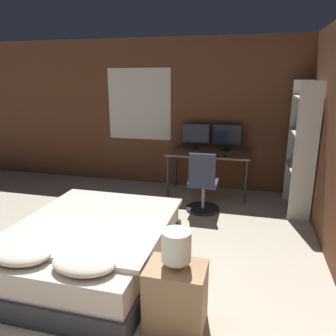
{
  "coord_description": "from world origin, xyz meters",
  "views": [
    {
      "loc": [
        1.05,
        -1.53,
        2.02
      ],
      "look_at": [
        -0.08,
        2.88,
        0.75
      ],
      "focal_mm": 35.0,
      "sensor_mm": 36.0,
      "label": 1
    }
  ],
  "objects_px": {
    "desk": "(209,158)",
    "monitor_left": "(196,135)",
    "bed": "(93,246)",
    "monitor_right": "(227,136)",
    "bedside_lamp": "(176,246)",
    "computer_mouse": "(225,156)",
    "bookshelf": "(303,145)",
    "office_chair": "(203,188)",
    "nightstand": "(176,296)",
    "keyboard": "(207,155)"
  },
  "relations": [
    {
      "from": "desk",
      "to": "monitor_right",
      "type": "distance_m",
      "value": 0.51
    },
    {
      "from": "bedside_lamp",
      "to": "computer_mouse",
      "type": "bearing_deg",
      "value": 87.82
    },
    {
      "from": "keyboard",
      "to": "computer_mouse",
      "type": "bearing_deg",
      "value": 0.0
    },
    {
      "from": "monitor_left",
      "to": "bookshelf",
      "type": "distance_m",
      "value": 1.86
    },
    {
      "from": "nightstand",
      "to": "bookshelf",
      "type": "xyz_separation_m",
      "value": [
        1.26,
        2.81,
        0.78
      ]
    },
    {
      "from": "bedside_lamp",
      "to": "bookshelf",
      "type": "bearing_deg",
      "value": 65.87
    },
    {
      "from": "bed",
      "to": "monitor_right",
      "type": "height_order",
      "value": "monitor_right"
    },
    {
      "from": "computer_mouse",
      "to": "bed",
      "type": "bearing_deg",
      "value": -115.77
    },
    {
      "from": "nightstand",
      "to": "monitor_left",
      "type": "distance_m",
      "value": 3.63
    },
    {
      "from": "computer_mouse",
      "to": "bookshelf",
      "type": "height_order",
      "value": "bookshelf"
    },
    {
      "from": "nightstand",
      "to": "monitor_left",
      "type": "height_order",
      "value": "monitor_left"
    },
    {
      "from": "bedside_lamp",
      "to": "computer_mouse",
      "type": "height_order",
      "value": "bedside_lamp"
    },
    {
      "from": "bookshelf",
      "to": "bedside_lamp",
      "type": "bearing_deg",
      "value": -114.13
    },
    {
      "from": "monitor_left",
      "to": "bookshelf",
      "type": "bearing_deg",
      "value": -22.8
    },
    {
      "from": "desk",
      "to": "monitor_left",
      "type": "xyz_separation_m",
      "value": [
        -0.28,
        0.24,
        0.35
      ]
    },
    {
      "from": "monitor_left",
      "to": "monitor_right",
      "type": "distance_m",
      "value": 0.56
    },
    {
      "from": "bed",
      "to": "bedside_lamp",
      "type": "height_order",
      "value": "bedside_lamp"
    },
    {
      "from": "nightstand",
      "to": "bookshelf",
      "type": "height_order",
      "value": "bookshelf"
    },
    {
      "from": "bedside_lamp",
      "to": "desk",
      "type": "distance_m",
      "value": 3.29
    },
    {
      "from": "monitor_right",
      "to": "bedside_lamp",
      "type": "bearing_deg",
      "value": -91.64
    },
    {
      "from": "bedside_lamp",
      "to": "desk",
      "type": "relative_size",
      "value": 0.22
    },
    {
      "from": "monitor_left",
      "to": "office_chair",
      "type": "xyz_separation_m",
      "value": [
        0.31,
        -1.06,
        -0.64
      ]
    },
    {
      "from": "computer_mouse",
      "to": "nightstand",
      "type": "bearing_deg",
      "value": -92.18
    },
    {
      "from": "bedside_lamp",
      "to": "office_chair",
      "type": "xyz_separation_m",
      "value": [
        -0.15,
        2.46,
        -0.36
      ]
    },
    {
      "from": "keyboard",
      "to": "monitor_right",
      "type": "bearing_deg",
      "value": 60.12
    },
    {
      "from": "bed",
      "to": "bedside_lamp",
      "type": "relative_size",
      "value": 6.29
    },
    {
      "from": "bed",
      "to": "bookshelf",
      "type": "xyz_separation_m",
      "value": [
        2.32,
        2.2,
        0.79
      ]
    },
    {
      "from": "monitor_right",
      "to": "office_chair",
      "type": "height_order",
      "value": "monitor_right"
    },
    {
      "from": "bedside_lamp",
      "to": "monitor_left",
      "type": "bearing_deg",
      "value": 97.34
    },
    {
      "from": "bed",
      "to": "nightstand",
      "type": "height_order",
      "value": "bed"
    },
    {
      "from": "nightstand",
      "to": "desk",
      "type": "xyz_separation_m",
      "value": [
        -0.18,
        3.28,
        0.39
      ]
    },
    {
      "from": "bed",
      "to": "monitor_right",
      "type": "relative_size",
      "value": 3.9
    },
    {
      "from": "bedside_lamp",
      "to": "bookshelf",
      "type": "distance_m",
      "value": 3.09
    },
    {
      "from": "monitor_right",
      "to": "office_chair",
      "type": "bearing_deg",
      "value": -103.13
    },
    {
      "from": "bedside_lamp",
      "to": "monitor_left",
      "type": "height_order",
      "value": "monitor_left"
    },
    {
      "from": "desk",
      "to": "bookshelf",
      "type": "bearing_deg",
      "value": -18.37
    },
    {
      "from": "office_chair",
      "to": "bookshelf",
      "type": "xyz_separation_m",
      "value": [
        1.4,
        0.34,
        0.67
      ]
    },
    {
      "from": "monitor_left",
      "to": "office_chair",
      "type": "height_order",
      "value": "monitor_left"
    },
    {
      "from": "monitor_right",
      "to": "computer_mouse",
      "type": "height_order",
      "value": "monitor_right"
    },
    {
      "from": "monitor_left",
      "to": "bed",
      "type": "bearing_deg",
      "value": -101.72
    },
    {
      "from": "bed",
      "to": "office_chair",
      "type": "height_order",
      "value": "office_chair"
    },
    {
      "from": "nightstand",
      "to": "computer_mouse",
      "type": "height_order",
      "value": "computer_mouse"
    },
    {
      "from": "nightstand",
      "to": "computer_mouse",
      "type": "bearing_deg",
      "value": 87.82
    },
    {
      "from": "nightstand",
      "to": "bookshelf",
      "type": "bearing_deg",
      "value": 65.87
    },
    {
      "from": "office_chair",
      "to": "monitor_right",
      "type": "bearing_deg",
      "value": 76.87
    },
    {
      "from": "bed",
      "to": "nightstand",
      "type": "distance_m",
      "value": 1.22
    },
    {
      "from": "office_chair",
      "to": "bookshelf",
      "type": "relative_size",
      "value": 0.48
    },
    {
      "from": "bed",
      "to": "office_chair",
      "type": "distance_m",
      "value": 2.07
    },
    {
      "from": "desk",
      "to": "computer_mouse",
      "type": "height_order",
      "value": "computer_mouse"
    },
    {
      "from": "bedside_lamp",
      "to": "keyboard",
      "type": "height_order",
      "value": "bedside_lamp"
    }
  ]
}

